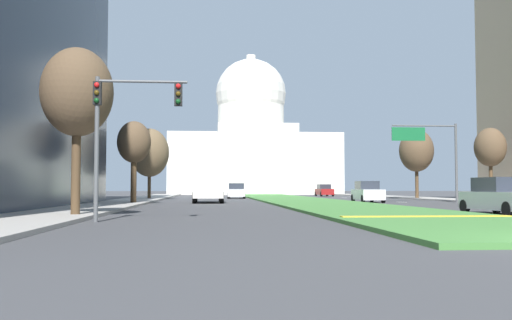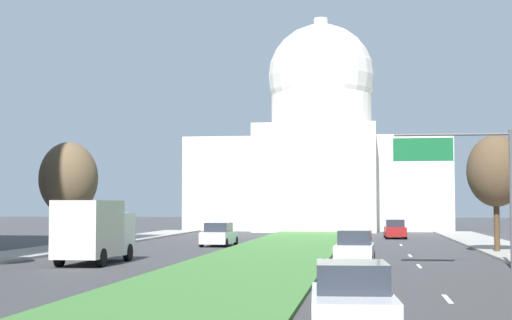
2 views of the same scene
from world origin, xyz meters
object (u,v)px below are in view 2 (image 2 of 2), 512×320
Objects in this scene: box_truck_delivery at (94,231)px; capitol_building at (321,158)px; sedan_lead_stopped at (352,302)px; sedan_distant at (219,235)px; overhead_guide_sign at (466,169)px; street_tree_right_far at (496,171)px; sedan_midblock at (355,249)px; street_tree_left_far at (69,179)px; sedan_far_horizon at (395,229)px.

capitol_building is at bearing 82.43° from box_truck_delivery.
sedan_distant is at bearing 104.95° from sedan_lead_stopped.
overhead_guide_sign is 12.37m from street_tree_right_far.
street_tree_right_far is 1.66× the size of sedan_distant.
sedan_lead_stopped is at bearing -89.39° from sedan_midblock.
box_truck_delivery is at bearing -62.95° from street_tree_left_far.
street_tree_right_far reaches higher than sedan_lead_stopped.
sedan_lead_stopped is at bearing -104.07° from overhead_guide_sign.
sedan_lead_stopped is (-5.01, -19.97, -3.85)m from overhead_guide_sign.
capitol_building reaches higher than box_truck_delivery.
sedan_midblock is (18.95, -11.27, -3.88)m from street_tree_left_far.
street_tree_left_far reaches higher than sedan_lead_stopped.
sedan_far_horizon is at bearing 93.73° from overhead_guide_sign.
sedan_lead_stopped reaches higher than sedan_far_horizon.
sedan_distant is 19.66m from sedan_far_horizon.
sedan_lead_stopped is at bearing -86.35° from capitol_building.
sedan_midblock is at bearing -30.73° from street_tree_left_far.
box_truck_delivery is at bearing -97.57° from capitol_building.
sedan_lead_stopped is at bearing -93.10° from sedan_far_horizon.
street_tree_right_far is 24.61m from box_truck_delivery.
sedan_lead_stopped is 1.00× the size of sedan_far_horizon.
overhead_guide_sign is at bearing -105.23° from street_tree_right_far.
street_tree_left_far reaches higher than sedan_far_horizon.
street_tree_left_far is at bearing -105.75° from capitol_building.
overhead_guide_sign is 23.95m from sedan_distant.
street_tree_left_far is at bearing 117.05° from box_truck_delivery.
overhead_guide_sign is 1.43× the size of sedan_midblock.
box_truck_delivery reaches higher than sedan_lead_stopped.
capitol_building reaches higher than street_tree_left_far.
sedan_midblock is at bearing -95.49° from sedan_far_horizon.
sedan_lead_stopped is at bearing -57.02° from box_truck_delivery.
street_tree_right_far is at bearing -18.59° from sedan_distant.
box_truck_delivery is at bearing -179.04° from sedan_midblock.
sedan_midblock is (-0.22, 20.73, 0.02)m from sedan_lead_stopped.
sedan_distant is 17.88m from box_truck_delivery.
sedan_midblock is 0.71× the size of box_truck_delivery.
overhead_guide_sign is 20.94m from sedan_lead_stopped.
street_tree_right_far is 1.61× the size of sedan_far_horizon.
sedan_distant is at bearing 119.82° from sedan_midblock.
overhead_guide_sign is 1.44× the size of sedan_lead_stopped.
capitol_building is 6.63× the size of sedan_midblock.
sedan_far_horizon is 0.71× the size of box_truck_delivery.
street_tree_left_far is 1.11× the size of box_truck_delivery.
overhead_guide_sign reaches higher than sedan_lead_stopped.
sedan_far_horizon is at bearing 48.48° from sedan_distant.
sedan_distant is 0.68× the size of box_truck_delivery.
box_truck_delivery is at bearing 122.98° from sedan_lead_stopped.
sedan_distant is 0.97× the size of sedan_far_horizon.
sedan_far_horizon is at bearing 43.37° from street_tree_left_far.
sedan_midblock is at bearing -60.18° from sedan_distant.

